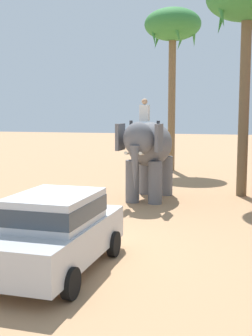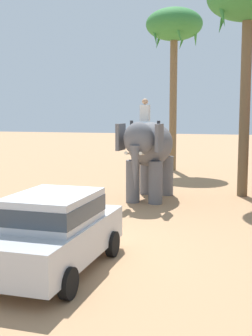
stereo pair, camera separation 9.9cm
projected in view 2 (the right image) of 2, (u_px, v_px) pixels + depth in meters
The scene contains 5 objects.
ground_plane at pixel (68, 259), 10.36m from camera, with size 120.00×120.00×0.00m, color tan.
car_sedan_foreground at pixel (55, 229), 9.43m from camera, with size 1.95×4.14×1.70m.
elephant_with_mahout at pixel (149, 149), 17.11m from camera, with size 1.76×3.91×3.88m.
palm_tree_behind_elephant at pixel (174, 30), 25.13m from camera, with size 3.20×3.20×9.21m.
palm_tree_left_of_road at pixel (248, 4), 17.21m from camera, with size 3.20×3.20×8.70m.
Camera 2 is at (3.95, -9.30, 3.39)m, focal length 47.64 mm.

